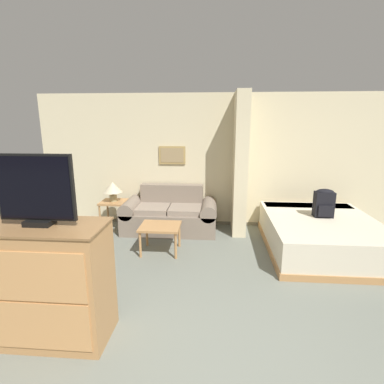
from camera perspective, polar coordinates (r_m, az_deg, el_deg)
name	(u,v)px	position (r m, az deg, el deg)	size (l,w,h in m)	color
wall_back	(216,161)	(6.00, 4.58, 5.84)	(7.08, 0.16, 2.60)	beige
wall_partition_pillar	(240,164)	(5.60, 9.12, 5.24)	(0.24, 0.71, 2.60)	beige
couch	(170,215)	(5.81, -4.24, -4.34)	(1.80, 0.84, 0.85)	gray
coffee_table	(160,229)	(4.86, -6.10, -6.99)	(0.63, 0.54, 0.45)	#B27F4C
side_table	(114,206)	(6.01, -14.70, -2.52)	(0.48, 0.48, 0.57)	#B27F4C
table_lamp	(113,188)	(5.92, -14.90, 0.75)	(0.37, 0.37, 0.38)	tan
tv_dresser	(47,283)	(3.27, -25.95, -15.30)	(1.17, 0.58, 1.16)	#B27F4C
tv	(35,191)	(2.97, -27.69, 0.21)	(0.71, 0.16, 0.65)	black
bed	(321,234)	(5.39, 23.29, -7.34)	(1.74, 2.15, 0.53)	#B27F4C
backpack	(324,203)	(5.37, 23.81, -1.85)	(0.30, 0.21, 0.47)	black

